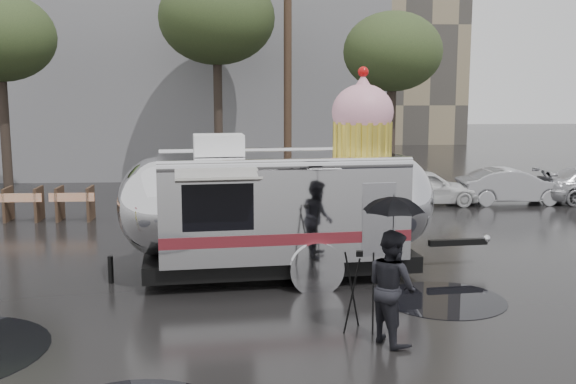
{
  "coord_description": "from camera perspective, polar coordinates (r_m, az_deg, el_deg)",
  "views": [
    {
      "loc": [
        1.06,
        -9.98,
        3.93
      ],
      "look_at": [
        1.89,
        3.74,
        1.77
      ],
      "focal_mm": 42.0,
      "sensor_mm": 36.0,
      "label": 1
    }
  ],
  "objects": [
    {
      "name": "person_right",
      "position": [
        10.54,
        8.77,
        -7.94
      ],
      "size": [
        0.79,
        0.97,
        1.78
      ],
      "primitive_type": "imported",
      "rotation": [
        0.0,
        0.0,
        2.01
      ],
      "color": "black",
      "rests_on": "ground"
    },
    {
      "name": "tree_right",
      "position": [
        23.53,
        8.84,
        11.57
      ],
      "size": [
        3.36,
        3.36,
        6.42
      ],
      "color": "#382D26",
      "rests_on": "ground"
    },
    {
      "name": "barricade_row",
      "position": [
        21.29,
        -21.51,
        -0.91
      ],
      "size": [
        4.3,
        0.8,
        1.0
      ],
      "color": "#473323",
      "rests_on": "ground"
    },
    {
      "name": "tripod",
      "position": [
        10.98,
        6.03,
        -7.84
      ],
      "size": [
        0.53,
        0.55,
        1.35
      ],
      "rotation": [
        0.0,
        0.0,
        -0.16
      ],
      "color": "black",
      "rests_on": "ground"
    },
    {
      "name": "airstream_trailer",
      "position": [
        13.95,
        -0.4,
        -0.88
      ],
      "size": [
        8.19,
        3.65,
        4.42
      ],
      "rotation": [
        0.0,
        0.0,
        0.11
      ],
      "color": "silver",
      "rests_on": "ground"
    },
    {
      "name": "umbrella_black",
      "position": [
        10.29,
        8.91,
        -2.34
      ],
      "size": [
        1.14,
        1.14,
        2.33
      ],
      "color": "black",
      "rests_on": "ground"
    },
    {
      "name": "tree_mid",
      "position": [
        25.12,
        -6.06,
        14.38
      ],
      "size": [
        4.2,
        4.2,
        8.03
      ],
      "color": "#382D26",
      "rests_on": "ground"
    },
    {
      "name": "parked_cars",
      "position": [
        24.66,
        22.34,
        0.77
      ],
      "size": [
        13.2,
        1.9,
        1.5
      ],
      "color": "silver",
      "rests_on": "ground"
    },
    {
      "name": "grey_building",
      "position": [
        34.45,
        -12.21,
        13.01
      ],
      "size": [
        22.0,
        12.0,
        13.0
      ],
      "primitive_type": "cube",
      "color": "slate",
      "rests_on": "ground"
    },
    {
      "name": "utility_pole",
      "position": [
        24.03,
        -0.03,
        10.57
      ],
      "size": [
        1.6,
        0.28,
        9.0
      ],
      "color": "#473323",
      "rests_on": "ground"
    },
    {
      "name": "puddles",
      "position": [
        10.66,
        -12.78,
        -12.9
      ],
      "size": [
        11.02,
        6.65,
        0.01
      ],
      "color": "black",
      "rests_on": "ground"
    },
    {
      "name": "ground",
      "position": [
        10.78,
        -9.1,
        -12.57
      ],
      "size": [
        120.0,
        120.0,
        0.0
      ],
      "primitive_type": "plane",
      "color": "black",
      "rests_on": "ground"
    }
  ]
}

